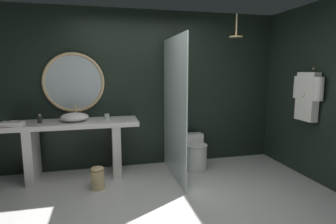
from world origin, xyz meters
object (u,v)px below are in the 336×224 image
(waste_bin, at_px, (98,178))
(folded_hand_towel, at_px, (12,124))
(toilet, at_px, (195,153))
(soap_dispenser, at_px, (40,119))
(vessel_sink, at_px, (75,117))
(hanging_bathrobe, at_px, (307,94))
(round_wall_mirror, at_px, (74,83))
(tumbler_cup, at_px, (107,117))
(rain_shower_head, at_px, (236,35))

(waste_bin, xyz_separation_m, folded_hand_towel, (-1.10, 0.31, 0.75))
(toilet, bearing_deg, soap_dispenser, 179.42)
(soap_dispenser, distance_m, waste_bin, 1.19)
(folded_hand_towel, bearing_deg, waste_bin, -15.64)
(vessel_sink, xyz_separation_m, hanging_bathrobe, (3.34, -0.78, 0.34))
(round_wall_mirror, height_order, hanging_bathrobe, round_wall_mirror)
(tumbler_cup, distance_m, hanging_bathrobe, 3.02)
(toilet, xyz_separation_m, folded_hand_towel, (-2.67, -0.13, 0.64))
(soap_dispenser, height_order, folded_hand_towel, soap_dispenser)
(vessel_sink, height_order, rain_shower_head, rain_shower_head)
(vessel_sink, distance_m, soap_dispenser, 0.47)
(rain_shower_head, bearing_deg, soap_dispenser, 177.56)
(hanging_bathrobe, height_order, toilet, hanging_bathrobe)
(toilet, bearing_deg, rain_shower_head, -9.40)
(round_wall_mirror, bearing_deg, rain_shower_head, -10.06)
(round_wall_mirror, xyz_separation_m, rain_shower_head, (2.51, -0.45, 0.74))
(round_wall_mirror, xyz_separation_m, toilet, (1.89, -0.34, -1.17))
(round_wall_mirror, height_order, waste_bin, round_wall_mirror)
(tumbler_cup, bearing_deg, vessel_sink, -170.60)
(round_wall_mirror, distance_m, toilet, 2.25)
(hanging_bathrobe, relative_size, folded_hand_towel, 2.66)
(round_wall_mirror, distance_m, hanging_bathrobe, 3.54)
(rain_shower_head, height_order, hanging_bathrobe, rain_shower_head)
(vessel_sink, xyz_separation_m, soap_dispenser, (-0.47, -0.01, -0.01))
(folded_hand_towel, bearing_deg, soap_dispenser, 25.73)
(vessel_sink, height_order, tumbler_cup, vessel_sink)
(soap_dispenser, xyz_separation_m, toilet, (2.35, -0.02, -0.67))
(soap_dispenser, bearing_deg, hanging_bathrobe, -11.49)
(vessel_sink, bearing_deg, soap_dispenser, -179.20)
(vessel_sink, height_order, waste_bin, vessel_sink)
(round_wall_mirror, xyz_separation_m, folded_hand_towel, (-0.78, -0.47, -0.53))
(soap_dispenser, bearing_deg, round_wall_mirror, 34.73)
(folded_hand_towel, bearing_deg, toilet, 2.83)
(round_wall_mirror, bearing_deg, tumbler_cup, -25.90)
(round_wall_mirror, bearing_deg, toilet, -10.28)
(tumbler_cup, relative_size, waste_bin, 0.27)
(vessel_sink, relative_size, folded_hand_towel, 1.38)
(tumbler_cup, height_order, round_wall_mirror, round_wall_mirror)
(hanging_bathrobe, bearing_deg, soap_dispenser, 168.51)
(tumbler_cup, relative_size, rain_shower_head, 0.24)
(rain_shower_head, xyz_separation_m, folded_hand_towel, (-3.29, -0.03, -1.27))
(soap_dispenser, bearing_deg, toilet, -0.58)
(vessel_sink, xyz_separation_m, waste_bin, (0.31, -0.47, -0.78))
(tumbler_cup, bearing_deg, waste_bin, -106.47)
(tumbler_cup, height_order, hanging_bathrobe, hanging_bathrobe)
(toilet, bearing_deg, round_wall_mirror, 169.72)
(round_wall_mirror, bearing_deg, folded_hand_towel, -148.78)
(vessel_sink, relative_size, waste_bin, 1.28)
(soap_dispenser, height_order, round_wall_mirror, round_wall_mirror)
(tumbler_cup, distance_m, toilet, 1.55)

